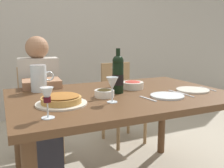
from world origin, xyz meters
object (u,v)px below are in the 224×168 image
(chair_left, at_px, (39,106))
(chair_right, at_px, (120,97))
(wine_bottle, at_px, (118,74))
(olive_bowl, at_px, (104,93))
(water_pitcher, at_px, (39,80))
(dinner_plate_left_setting, at_px, (193,90))
(wine_glass_centre, at_px, (116,72))
(dining_table, at_px, (121,106))
(baked_tart, at_px, (61,100))
(diner_left, at_px, (41,100))
(salad_bowl, at_px, (133,85))
(dinner_plate_right_setting, at_px, (167,96))
(wine_glass_left_diner, at_px, (47,97))
(wine_glass_right_diner, at_px, (112,84))

(chair_left, height_order, chair_right, same)
(wine_bottle, height_order, olive_bowl, wine_bottle)
(water_pitcher, bearing_deg, dinner_plate_left_setting, -23.96)
(wine_glass_centre, height_order, dinner_plate_left_setting, wine_glass_centre)
(wine_bottle, relative_size, wine_glass_centre, 2.06)
(wine_glass_centre, bearing_deg, chair_left, 131.98)
(dining_table, xyz_separation_m, baked_tart, (-0.45, -0.12, 0.12))
(diner_left, bearing_deg, dining_table, 129.88)
(wine_bottle, height_order, water_pitcher, wine_bottle)
(salad_bowl, bearing_deg, water_pitcher, 163.43)
(dinner_plate_right_setting, xyz_separation_m, chair_right, (0.21, 1.12, -0.27))
(water_pitcher, xyz_separation_m, chair_right, (0.95, 0.59, -0.35))
(dining_table, relative_size, wine_glass_centre, 9.88)
(wine_glass_left_diner, bearing_deg, dinner_plate_right_setting, 8.57)
(dinner_plate_right_setting, bearing_deg, water_pitcher, 144.35)
(chair_right, bearing_deg, dinner_plate_right_setting, 75.00)
(chair_right, bearing_deg, dining_table, 59.65)
(salad_bowl, distance_m, diner_left, 0.82)
(olive_bowl, distance_m, chair_left, 1.00)
(baked_tart, height_order, diner_left, diner_left)
(dinner_plate_right_setting, bearing_deg, chair_left, 121.88)
(dinner_plate_left_setting, height_order, diner_left, diner_left)
(water_pitcher, relative_size, wine_glass_centre, 1.27)
(diner_left, bearing_deg, wine_glass_left_diner, 87.60)
(wine_bottle, relative_size, chair_right, 0.36)
(dinner_plate_right_setting, relative_size, chair_right, 0.25)
(dinner_plate_left_setting, bearing_deg, chair_right, 93.85)
(dinner_plate_left_setting, bearing_deg, diner_left, 141.52)
(dining_table, height_order, diner_left, diner_left)
(olive_bowl, xyz_separation_m, dinner_plate_left_setting, (0.66, -0.10, -0.02))
(water_pitcher, relative_size, salad_bowl, 1.16)
(dining_table, height_order, baked_tart, baked_tart)
(dinner_plate_left_setting, height_order, dinner_plate_right_setting, same)
(chair_right, bearing_deg, wine_glass_left_diner, 46.72)
(wine_bottle, relative_size, dinner_plate_left_setting, 1.32)
(wine_bottle, relative_size, chair_left, 0.36)
(olive_bowl, bearing_deg, dinner_plate_left_setting, -8.28)
(dinner_plate_right_setting, bearing_deg, chair_right, 79.12)
(dining_table, bearing_deg, dinner_plate_left_setting, -15.47)
(chair_right, bearing_deg, diner_left, 12.62)
(dining_table, relative_size, olive_bowl, 11.51)
(wine_glass_left_diner, bearing_deg, salad_bowl, 32.12)
(wine_bottle, bearing_deg, chair_left, 117.16)
(water_pitcher, height_order, dinner_plate_left_setting, water_pitcher)
(wine_glass_right_diner, height_order, diner_left, diner_left)
(olive_bowl, xyz_separation_m, wine_glass_right_diner, (-0.01, -0.15, 0.08))
(dining_table, bearing_deg, salad_bowl, 36.58)
(dinner_plate_left_setting, bearing_deg, wine_glass_right_diner, -175.60)
(diner_left, bearing_deg, wine_glass_right_diner, 113.82)
(wine_glass_right_diner, xyz_separation_m, dinner_plate_right_setting, (0.39, -0.02, -0.10))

